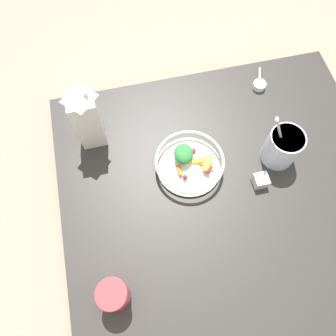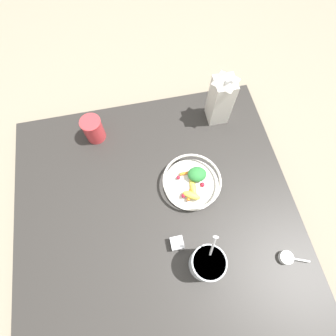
{
  "view_description": "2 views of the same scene",
  "coord_description": "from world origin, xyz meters",
  "px_view_note": "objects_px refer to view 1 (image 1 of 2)",
  "views": [
    {
      "loc": [
        -0.28,
        0.28,
        1.1
      ],
      "look_at": [
        0.14,
        0.18,
        0.12
      ],
      "focal_mm": 35.0,
      "sensor_mm": 36.0,
      "label": 1
    },
    {
      "loc": [
        -0.01,
        -0.24,
        1.08
      ],
      "look_at": [
        0.08,
        0.17,
        0.11
      ],
      "focal_mm": 28.0,
      "sensor_mm": 36.0,
      "label": 2
    }
  ],
  "objects_px": {
    "fruit_bowl": "(190,163)",
    "milk_carton": "(86,116)",
    "yogurt_tub": "(283,146)",
    "spice_jar": "(260,181)",
    "drinking_cup": "(114,295)"
  },
  "relations": [
    {
      "from": "spice_jar",
      "to": "yogurt_tub",
      "type": "bearing_deg",
      "value": -47.9
    },
    {
      "from": "fruit_bowl",
      "to": "drinking_cup",
      "type": "xyz_separation_m",
      "value": [
        -0.36,
        0.31,
        0.03
      ]
    },
    {
      "from": "fruit_bowl",
      "to": "yogurt_tub",
      "type": "bearing_deg",
      "value": -94.95
    },
    {
      "from": "fruit_bowl",
      "to": "spice_jar",
      "type": "relative_size",
      "value": 5.04
    },
    {
      "from": "yogurt_tub",
      "to": "spice_jar",
      "type": "height_order",
      "value": "yogurt_tub"
    },
    {
      "from": "fruit_bowl",
      "to": "milk_carton",
      "type": "bearing_deg",
      "value": 57.82
    },
    {
      "from": "fruit_bowl",
      "to": "spice_jar",
      "type": "height_order",
      "value": "fruit_bowl"
    },
    {
      "from": "yogurt_tub",
      "to": "spice_jar",
      "type": "bearing_deg",
      "value": 132.1
    },
    {
      "from": "milk_carton",
      "to": "yogurt_tub",
      "type": "bearing_deg",
      "value": -109.53
    },
    {
      "from": "fruit_bowl",
      "to": "spice_jar",
      "type": "distance_m",
      "value": 0.25
    },
    {
      "from": "yogurt_tub",
      "to": "drinking_cup",
      "type": "relative_size",
      "value": 1.97
    },
    {
      "from": "fruit_bowl",
      "to": "yogurt_tub",
      "type": "distance_m",
      "value": 0.32
    },
    {
      "from": "milk_carton",
      "to": "yogurt_tub",
      "type": "relative_size",
      "value": 1.2
    },
    {
      "from": "drinking_cup",
      "to": "spice_jar",
      "type": "distance_m",
      "value": 0.59
    },
    {
      "from": "fruit_bowl",
      "to": "milk_carton",
      "type": "distance_m",
      "value": 0.38
    }
  ]
}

